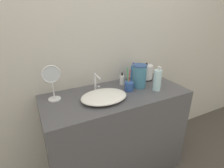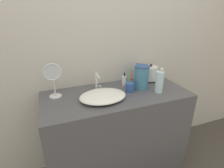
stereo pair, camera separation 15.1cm
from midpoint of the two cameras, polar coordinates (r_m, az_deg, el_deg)
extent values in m
cube|color=beige|center=(1.72, 0.28, 12.69)|extent=(6.00, 0.04, 2.60)
cube|color=#4C4C51|center=(1.82, 3.84, -16.25)|extent=(1.31, 0.58, 0.92)
ellipsoid|color=white|center=(1.46, -0.04, -4.02)|extent=(0.40, 0.30, 0.06)
cylinder|color=silver|center=(1.60, -2.48, 0.72)|extent=(0.02, 0.02, 0.17)
cylinder|color=silver|center=(1.52, -1.80, 2.57)|extent=(0.02, 0.12, 0.02)
cylinder|color=silver|center=(1.64, -1.28, -1.22)|extent=(0.02, 0.02, 0.04)
cylinder|color=black|center=(1.91, 14.42, 1.20)|extent=(0.15, 0.15, 0.01)
cylinder|color=silver|center=(1.89, 14.63, 3.24)|extent=(0.14, 0.14, 0.16)
sphere|color=black|center=(1.86, 14.91, 5.91)|extent=(0.03, 0.03, 0.03)
cylinder|color=#2D519E|center=(1.61, 8.58, -1.08)|extent=(0.08, 0.08, 0.09)
cylinder|color=#E5333F|center=(1.60, 8.74, 1.56)|extent=(0.02, 0.01, 0.17)
cylinder|color=green|center=(1.57, 8.29, 1.72)|extent=(0.01, 0.03, 0.19)
cylinder|color=#3370B7|center=(1.84, 10.42, 3.14)|extent=(0.05, 0.05, 0.16)
cylinder|color=#333399|center=(1.81, 10.63, 5.89)|extent=(0.01, 0.01, 0.02)
cube|color=#333399|center=(1.80, 10.81, 6.36)|extent=(0.01, 0.03, 0.01)
cylinder|color=white|center=(1.74, 6.56, 1.10)|extent=(0.05, 0.05, 0.09)
cylinder|color=black|center=(1.72, 6.65, 2.85)|extent=(0.02, 0.02, 0.02)
cone|color=black|center=(1.72, 6.68, 3.54)|extent=(0.02, 0.02, 0.02)
cylinder|color=silver|center=(1.63, 17.79, 0.48)|extent=(0.07, 0.07, 0.20)
cylinder|color=white|center=(1.60, 18.26, 4.13)|extent=(0.02, 0.02, 0.02)
cube|color=white|center=(1.58, 18.62, 4.60)|extent=(0.02, 0.04, 0.01)
cylinder|color=silver|center=(1.57, -15.34, -3.92)|extent=(0.10, 0.10, 0.01)
cylinder|color=silver|center=(1.53, -15.64, -1.31)|extent=(0.01, 0.01, 0.15)
torus|color=silver|center=(1.48, -16.22, 3.70)|extent=(0.15, 0.01, 0.15)
cylinder|color=silver|center=(1.48, -16.22, 3.70)|extent=(0.13, 0.00, 0.13)
cylinder|color=teal|center=(1.68, 12.18, 1.95)|extent=(0.13, 0.13, 0.21)
cylinder|color=#2D4C84|center=(1.64, 12.50, 5.57)|extent=(0.14, 0.14, 0.01)
camera|label=1|loc=(0.08, -87.14, 1.21)|focal=28.00mm
camera|label=2|loc=(0.08, 92.86, -1.21)|focal=28.00mm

